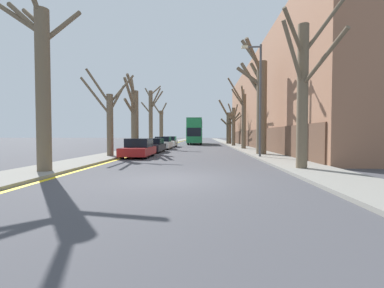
{
  "coord_description": "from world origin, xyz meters",
  "views": [
    {
      "loc": [
        1.15,
        -9.04,
        1.59
      ],
      "look_at": [
        -0.74,
        31.68,
        0.2
      ],
      "focal_mm": 24.0,
      "sensor_mm": 36.0,
      "label": 1
    }
  ],
  "objects_px": {
    "street_tree_left_1": "(109,118)",
    "parked_car_2": "(163,143)",
    "street_tree_right_0": "(304,88)",
    "parked_car_0": "(139,148)",
    "street_tree_left_4": "(161,126)",
    "parked_car_3": "(169,142)",
    "parked_car_1": "(154,146)",
    "street_tree_right_1": "(260,101)",
    "street_tree_right_2": "(243,117)",
    "street_tree_left_0": "(41,78)",
    "street_tree_left_2": "(134,116)",
    "street_tree_right_4": "(229,126)",
    "double_decker_bus": "(195,130)",
    "street_tree_left_3": "(151,116)",
    "street_tree_right_3": "(234,125)",
    "lamp_post": "(259,95)"
  },
  "relations": [
    {
      "from": "street_tree_left_0",
      "to": "parked_car_0",
      "type": "distance_m",
      "value": 8.86
    },
    {
      "from": "street_tree_right_3",
      "to": "parked_car_1",
      "type": "bearing_deg",
      "value": -124.34
    },
    {
      "from": "street_tree_right_0",
      "to": "parked_car_0",
      "type": "relative_size",
      "value": 2.01
    },
    {
      "from": "double_decker_bus",
      "to": "lamp_post",
      "type": "distance_m",
      "value": 28.94
    },
    {
      "from": "street_tree_left_4",
      "to": "parked_car_3",
      "type": "relative_size",
      "value": 1.68
    },
    {
      "from": "street_tree_left_0",
      "to": "street_tree_right_1",
      "type": "bearing_deg",
      "value": 42.68
    },
    {
      "from": "street_tree_right_4",
      "to": "double_decker_bus",
      "type": "bearing_deg",
      "value": 170.72
    },
    {
      "from": "street_tree_right_1",
      "to": "street_tree_right_2",
      "type": "xyz_separation_m",
      "value": [
        -0.06,
        8.29,
        -0.71
      ]
    },
    {
      "from": "street_tree_right_0",
      "to": "parked_car_1",
      "type": "bearing_deg",
      "value": 126.77
    },
    {
      "from": "street_tree_right_1",
      "to": "street_tree_left_1",
      "type": "bearing_deg",
      "value": -168.35
    },
    {
      "from": "street_tree_left_2",
      "to": "double_decker_bus",
      "type": "bearing_deg",
      "value": 76.75
    },
    {
      "from": "street_tree_left_0",
      "to": "street_tree_left_4",
      "type": "distance_m",
      "value": 29.15
    },
    {
      "from": "street_tree_right_4",
      "to": "street_tree_left_3",
      "type": "bearing_deg",
      "value": -128.81
    },
    {
      "from": "street_tree_right_4",
      "to": "double_decker_bus",
      "type": "xyz_separation_m",
      "value": [
        -5.95,
        0.97,
        -0.7
      ]
    },
    {
      "from": "street_tree_left_2",
      "to": "street_tree_right_4",
      "type": "bearing_deg",
      "value": 62.02
    },
    {
      "from": "double_decker_bus",
      "to": "parked_car_0",
      "type": "relative_size",
      "value": 2.8
    },
    {
      "from": "street_tree_left_3",
      "to": "double_decker_bus",
      "type": "distance_m",
      "value": 15.49
    },
    {
      "from": "street_tree_right_2",
      "to": "street_tree_right_3",
      "type": "bearing_deg",
      "value": 90.61
    },
    {
      "from": "street_tree_right_2",
      "to": "street_tree_left_4",
      "type": "bearing_deg",
      "value": 135.94
    },
    {
      "from": "street_tree_left_2",
      "to": "street_tree_right_3",
      "type": "height_order",
      "value": "street_tree_left_2"
    },
    {
      "from": "street_tree_left_3",
      "to": "street_tree_left_2",
      "type": "bearing_deg",
      "value": -91.12
    },
    {
      "from": "parked_car_0",
      "to": "lamp_post",
      "type": "distance_m",
      "value": 9.27
    },
    {
      "from": "double_decker_bus",
      "to": "street_tree_right_2",
      "type": "bearing_deg",
      "value": -71.24
    },
    {
      "from": "parked_car_3",
      "to": "street_tree_right_4",
      "type": "bearing_deg",
      "value": 49.36
    },
    {
      "from": "street_tree_left_1",
      "to": "parked_car_0",
      "type": "height_order",
      "value": "street_tree_left_1"
    },
    {
      "from": "street_tree_right_1",
      "to": "parked_car_1",
      "type": "xyz_separation_m",
      "value": [
        -9.12,
        3.31,
        -3.68
      ]
    },
    {
      "from": "parked_car_0",
      "to": "street_tree_right_1",
      "type": "bearing_deg",
      "value": 13.81
    },
    {
      "from": "street_tree_right_2",
      "to": "double_decker_bus",
      "type": "distance_m",
      "value": 18.48
    },
    {
      "from": "double_decker_bus",
      "to": "parked_car_1",
      "type": "height_order",
      "value": "double_decker_bus"
    },
    {
      "from": "street_tree_left_2",
      "to": "parked_car_3",
      "type": "xyz_separation_m",
      "value": [
        2.01,
        10.29,
        -2.73
      ]
    },
    {
      "from": "street_tree_left_1",
      "to": "lamp_post",
      "type": "relative_size",
      "value": 0.79
    },
    {
      "from": "street_tree_left_1",
      "to": "street_tree_right_4",
      "type": "distance_m",
      "value": 29.32
    },
    {
      "from": "parked_car_0",
      "to": "parked_car_2",
      "type": "xyz_separation_m",
      "value": [
        -0.0,
        11.05,
        0.04
      ]
    },
    {
      "from": "street_tree_left_3",
      "to": "lamp_post",
      "type": "bearing_deg",
      "value": -53.09
    },
    {
      "from": "double_decker_bus",
      "to": "parked_car_3",
      "type": "relative_size",
      "value": 2.84
    },
    {
      "from": "street_tree_left_0",
      "to": "parked_car_2",
      "type": "bearing_deg",
      "value": 84.09
    },
    {
      "from": "street_tree_left_0",
      "to": "street_tree_left_1",
      "type": "bearing_deg",
      "value": 90.92
    },
    {
      "from": "parked_car_2",
      "to": "street_tree_right_0",
      "type": "bearing_deg",
      "value": -62.74
    },
    {
      "from": "street_tree_right_1",
      "to": "lamp_post",
      "type": "xyz_separation_m",
      "value": [
        -0.63,
        -2.62,
        0.05
      ]
    },
    {
      "from": "street_tree_right_1",
      "to": "street_tree_right_2",
      "type": "bearing_deg",
      "value": 90.39
    },
    {
      "from": "street_tree_right_3",
      "to": "parked_car_3",
      "type": "bearing_deg",
      "value": -166.06
    },
    {
      "from": "street_tree_left_1",
      "to": "parked_car_3",
      "type": "height_order",
      "value": "street_tree_left_1"
    },
    {
      "from": "street_tree_right_3",
      "to": "parked_car_3",
      "type": "xyz_separation_m",
      "value": [
        -8.97,
        -2.23,
        -2.4
      ]
    },
    {
      "from": "street_tree_left_0",
      "to": "parked_car_0",
      "type": "bearing_deg",
      "value": 76.14
    },
    {
      "from": "street_tree_left_3",
      "to": "parked_car_0",
      "type": "xyz_separation_m",
      "value": [
        1.87,
        -13.42,
        -3.36
      ]
    },
    {
      "from": "street_tree_left_1",
      "to": "parked_car_2",
      "type": "bearing_deg",
      "value": 79.32
    },
    {
      "from": "parked_car_1",
      "to": "parked_car_2",
      "type": "xyz_separation_m",
      "value": [
        -0.0,
        5.5,
        0.05
      ]
    },
    {
      "from": "street_tree_right_2",
      "to": "street_tree_right_3",
      "type": "height_order",
      "value": "street_tree_right_2"
    },
    {
      "from": "parked_car_1",
      "to": "street_tree_right_3",
      "type": "bearing_deg",
      "value": 55.66
    },
    {
      "from": "parked_car_1",
      "to": "parked_car_3",
      "type": "relative_size",
      "value": 1.14
    }
  ]
}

